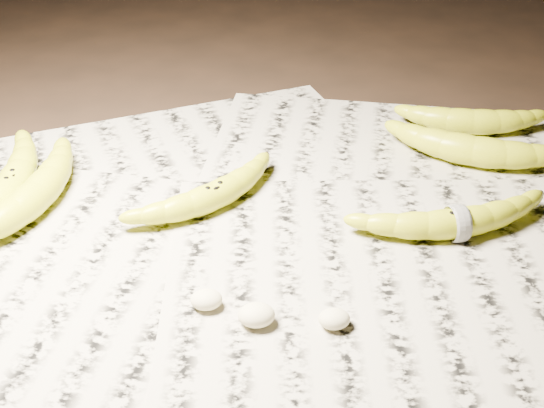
{
  "coord_description": "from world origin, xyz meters",
  "views": [
    {
      "loc": [
        -0.05,
        -0.68,
        0.5
      ],
      "look_at": [
        -0.01,
        -0.0,
        0.05
      ],
      "focal_mm": 50.0,
      "sensor_mm": 36.0,
      "label": 1
    }
  ],
  "objects": [
    {
      "name": "banana_taped",
      "position": [
        0.19,
        -0.01,
        0.03
      ],
      "size": [
        0.21,
        0.09,
        0.03
      ],
      "primitive_type": null,
      "rotation": [
        0.0,
        0.0,
        0.16
      ],
      "color": "#CCD51A",
      "rests_on": "newspaper_patch"
    },
    {
      "name": "banana_left_a",
      "position": [
        -0.31,
        0.09,
        0.03
      ],
      "size": [
        0.1,
        0.23,
        0.04
      ],
      "primitive_type": null,
      "rotation": [
        0.0,
        0.0,
        1.4
      ],
      "color": "#CCD51A",
      "rests_on": "newspaper_patch"
    },
    {
      "name": "flesh_chunk_a",
      "position": [
        -0.08,
        -0.11,
        0.02
      ],
      "size": [
        0.03,
        0.03,
        0.02
      ],
      "primitive_type": "ellipsoid",
      "color": "beige",
      "rests_on": "newspaper_patch"
    },
    {
      "name": "banana_center",
      "position": [
        -0.07,
        0.06,
        0.02
      ],
      "size": [
        0.18,
        0.15,
        0.03
      ],
      "primitive_type": null,
      "rotation": [
        0.0,
        0.0,
        0.65
      ],
      "color": "#CCD51A",
      "rests_on": "newspaper_patch"
    },
    {
      "name": "banana_left_b",
      "position": [
        -0.28,
        0.07,
        0.03
      ],
      "size": [
        0.13,
        0.22,
        0.04
      ],
      "primitive_type": null,
      "rotation": [
        0.0,
        0.0,
        1.21
      ],
      "color": "#CCD51A",
      "rests_on": "newspaper_patch"
    },
    {
      "name": "banana_upper_b",
      "position": [
        0.28,
        0.23,
        0.03
      ],
      "size": [
        0.18,
        0.08,
        0.04
      ],
      "primitive_type": null,
      "rotation": [
        0.0,
        0.0,
        -0.15
      ],
      "color": "#CCD51A",
      "rests_on": "newspaper_patch"
    },
    {
      "name": "flesh_chunk_b",
      "position": [
        -0.03,
        -0.14,
        0.02
      ],
      "size": [
        0.04,
        0.03,
        0.02
      ],
      "primitive_type": "ellipsoid",
      "color": "beige",
      "rests_on": "newspaper_patch"
    },
    {
      "name": "newspaper_patch",
      "position": [
        0.0,
        0.01,
        0.0
      ],
      "size": [
        0.9,
        0.7,
        0.01
      ],
      "primitive_type": "cube",
      "color": "#ACA593",
      "rests_on": "ground"
    },
    {
      "name": "flesh_chunk_c",
      "position": [
        0.04,
        -0.15,
        0.02
      ],
      "size": [
        0.03,
        0.03,
        0.02
      ],
      "primitive_type": "ellipsoid",
      "color": "beige",
      "rests_on": "newspaper_patch"
    },
    {
      "name": "banana_upper_a",
      "position": [
        0.26,
        0.14,
        0.03
      ],
      "size": [
        0.21,
        0.14,
        0.04
      ],
      "primitive_type": null,
      "rotation": [
        0.0,
        0.0,
        -0.4
      ],
      "color": "#CCD51A",
      "rests_on": "newspaper_patch"
    },
    {
      "name": "measuring_tape",
      "position": [
        0.19,
        -0.01,
        0.03
      ],
      "size": [
        0.01,
        0.04,
        0.04
      ],
      "primitive_type": "torus",
      "rotation": [
        0.0,
        1.57,
        0.16
      ],
      "color": "white",
      "rests_on": "newspaper_patch"
    },
    {
      "name": "ground",
      "position": [
        0.0,
        0.0,
        0.0
      ],
      "size": [
        3.0,
        3.0,
        0.0
      ],
      "primitive_type": "plane",
      "color": "black",
      "rests_on": "ground"
    }
  ]
}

